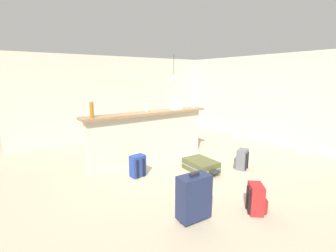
{
  "coord_description": "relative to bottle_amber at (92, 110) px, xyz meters",
  "views": [
    {
      "loc": [
        -3.2,
        -4.07,
        1.91
      ],
      "look_at": [
        0.08,
        0.64,
        0.72
      ],
      "focal_mm": 25.71,
      "sensor_mm": 36.0,
      "label": 1
    }
  ],
  "objects": [
    {
      "name": "partition_half_wall",
      "position": [
        1.25,
        0.04,
        -0.74
      ],
      "size": [
        2.8,
        0.2,
        1.09
      ],
      "primitive_type": "cube",
      "color": "beige",
      "rests_on": "ground_plane"
    },
    {
      "name": "bottle_white",
      "position": [
        1.25,
        0.11,
        -0.04
      ],
      "size": [
        0.07,
        0.07,
        0.21
      ],
      "primitive_type": "cylinder",
      "color": "silver",
      "rests_on": "bar_countertop"
    },
    {
      "name": "dining_chair_near_partition",
      "position": [
        2.77,
        0.71,
        -0.77
      ],
      "size": [
        0.43,
        0.43,
        0.93
      ],
      "color": "#4C331E",
      "rests_on": "ground_plane"
    },
    {
      "name": "ground_plane",
      "position": [
        1.81,
        -0.43,
        -1.31
      ],
      "size": [
        13.0,
        13.0,
        0.05
      ],
      "primitive_type": "cube",
      "color": "#BCAD8E"
    },
    {
      "name": "wall_right",
      "position": [
        4.86,
        -0.13,
        -0.04
      ],
      "size": [
        0.1,
        6.0,
        2.5
      ],
      "primitive_type": "cube",
      "color": "beige",
      "rests_on": "ground_plane"
    },
    {
      "name": "grocery_bag",
      "position": [
        2.0,
        0.04,
        -0.04
      ],
      "size": [
        0.26,
        0.18,
        0.22
      ],
      "primitive_type": "cube",
      "color": "silver",
      "rests_on": "bar_countertop"
    },
    {
      "name": "dining_table",
      "position": [
        2.83,
        1.25,
        -0.64
      ],
      "size": [
        1.1,
        0.8,
        0.74
      ],
      "color": "#332319",
      "rests_on": "ground_plane"
    },
    {
      "name": "bar_countertop",
      "position": [
        1.25,
        0.04,
        -0.17
      ],
      "size": [
        2.96,
        0.4,
        0.05
      ],
      "primitive_type": "cube",
      "color": "#93704C",
      "rests_on": "partition_half_wall"
    },
    {
      "name": "bottle_amber",
      "position": [
        0.0,
        0.0,
        0.0
      ],
      "size": [
        0.08,
        0.08,
        0.3
      ],
      "primitive_type": "cylinder",
      "color": "#9E661E",
      "rests_on": "bar_countertop"
    },
    {
      "name": "backpack_blue",
      "position": [
        0.64,
        -0.56,
        -1.09
      ],
      "size": [
        0.3,
        0.27,
        0.42
      ],
      "color": "#233D93",
      "rests_on": "ground_plane"
    },
    {
      "name": "suitcase_flat_olive",
      "position": [
        1.84,
        -1.05,
        -1.18
      ],
      "size": [
        0.51,
        0.84,
        0.22
      ],
      "color": "#51562D",
      "rests_on": "ground_plane"
    },
    {
      "name": "wall_back",
      "position": [
        1.81,
        2.62,
        -0.04
      ],
      "size": [
        6.6,
        0.1,
        2.5
      ],
      "primitive_type": "cube",
      "color": "beige",
      "rests_on": "ground_plane"
    },
    {
      "name": "suitcase_upright_navy",
      "position": [
        0.58,
        -2.28,
        -0.96
      ],
      "size": [
        0.45,
        0.26,
        0.67
      ],
      "color": "#1E284C",
      "rests_on": "ground_plane"
    },
    {
      "name": "pendant_lamp",
      "position": [
        2.8,
        1.22,
        0.58
      ],
      "size": [
        0.34,
        0.34,
        0.74
      ],
      "color": "black"
    },
    {
      "name": "backpack_red",
      "position": [
        1.42,
        -2.66,
        -1.09
      ],
      "size": [
        0.34,
        0.34,
        0.42
      ],
      "color": "red",
      "rests_on": "ground_plane"
    },
    {
      "name": "bottle_clear",
      "position": [
        2.52,
        0.01,
        -0.04
      ],
      "size": [
        0.06,
        0.06,
        0.21
      ],
      "primitive_type": "cylinder",
      "color": "silver",
      "rests_on": "bar_countertop"
    },
    {
      "name": "backpack_grey",
      "position": [
        2.61,
        -1.47,
        -1.09
      ],
      "size": [
        0.33,
        0.31,
        0.42
      ],
      "color": "slate",
      "rests_on": "ground_plane"
    }
  ]
}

